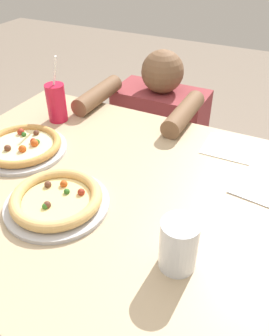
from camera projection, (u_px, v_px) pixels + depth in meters
ground_plane at (109, 325)px, 1.44m from camera, size 8.00×8.00×0.00m
dining_table at (100, 212)px, 1.06m from camera, size 1.11×0.92×0.75m
pizza_near at (57, 200)px, 0.91m from camera, size 0.28×0.28×0.04m
pizza_far at (23, 146)px, 1.12m from camera, size 0.28×0.28×0.04m
drink_cup_colored at (56, 102)px, 1.26m from camera, size 0.07×0.07×0.24m
water_cup_clear at (179, 244)px, 0.73m from camera, size 0.08×0.08×0.12m
paper_napkin at (229, 148)px, 1.14m from camera, size 0.16×0.15×0.00m
fork at (268, 206)px, 0.92m from camera, size 0.20×0.04×0.00m
diner_seated at (158, 156)px, 1.72m from camera, size 0.44×0.53×0.93m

